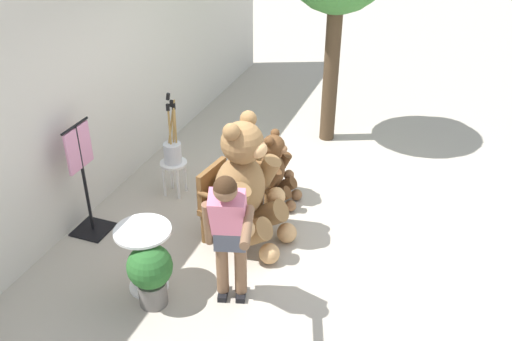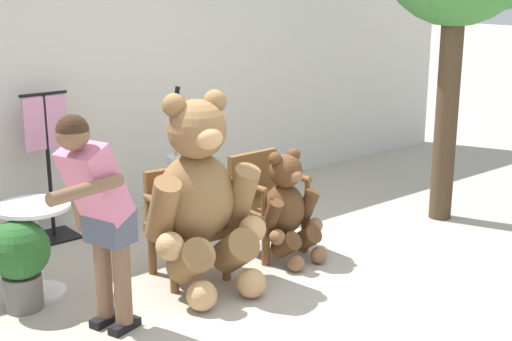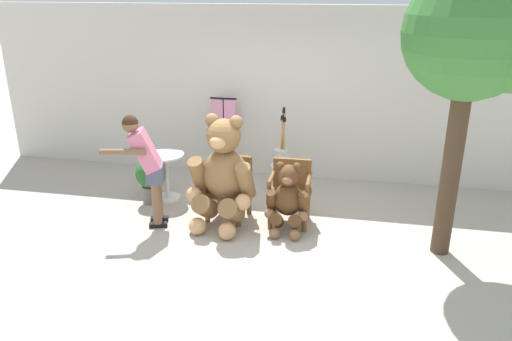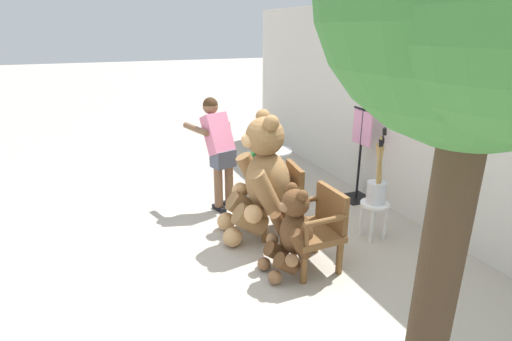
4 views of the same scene
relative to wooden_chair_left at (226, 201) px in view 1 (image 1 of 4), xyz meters
The scene contains 12 objects.
ground_plane 0.86m from the wooden_chair_left, 54.28° to the right, with size 60.00×60.00×0.00m, color #B2A899.
back_wall 2.09m from the wooden_chair_left, 76.93° to the left, with size 10.00×0.16×2.80m, color beige.
wooden_chair_left is the anchor object (origin of this frame).
wooden_chair_right 0.85m from the wooden_chair_left, ahead, with size 0.57×0.53×0.86m.
teddy_bear_large 0.39m from the wooden_chair_left, 94.57° to the right, with size 0.94×0.92×1.53m.
teddy_bear_small 0.90m from the wooden_chair_left, 18.95° to the right, with size 0.57×0.54×0.96m.
person_visitor 1.19m from the wooden_chair_left, 154.47° to the right, with size 0.72×0.62×1.54m.
white_stool 1.13m from the wooden_chair_left, 58.68° to the left, with size 0.34×0.34×0.46m.
brush_bucket 1.14m from the wooden_chair_left, 58.50° to the left, with size 0.22×0.22×0.92m.
round_side_table 1.16m from the wooden_chair_left, 160.05° to the left, with size 0.56×0.56×0.72m.
potted_plant 1.30m from the wooden_chair_left, 169.58° to the left, with size 0.44×0.44×0.68m.
clothing_display_stand 1.59m from the wooden_chair_left, 107.42° to the left, with size 0.44×0.40×1.36m.
Camera 1 is at (-5.25, -1.59, 3.98)m, focal length 40.00 mm.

